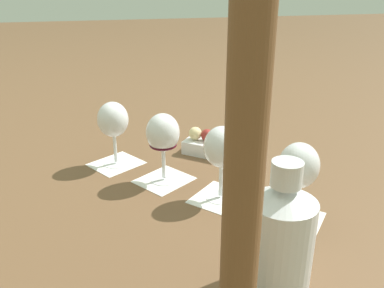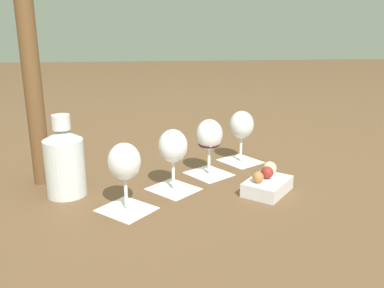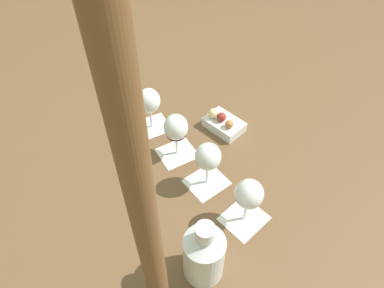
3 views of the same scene
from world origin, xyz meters
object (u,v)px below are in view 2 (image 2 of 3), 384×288
wine_glass_1 (173,149)px  wine_glass_3 (241,127)px  snack_dish (267,183)px  umbrella_pole (24,6)px  wine_glass_2 (209,137)px  ceramic_vase (65,161)px  wine_glass_0 (124,165)px

wine_glass_1 → wine_glass_3: bearing=-47.9°
snack_dish → umbrella_pole: bearing=77.1°
wine_glass_2 → umbrella_pole: size_ratio=0.17×
wine_glass_3 → ceramic_vase: (-0.21, 0.51, -0.02)m
wine_glass_3 → snack_dish: bearing=-177.0°
wine_glass_1 → umbrella_pole: 0.52m
wine_glass_0 → wine_glass_2: (0.22, -0.23, 0.00)m
wine_glass_1 → ceramic_vase: bearing=91.0°
ceramic_vase → snack_dish: bearing=-94.5°
wine_glass_1 → umbrella_pole: (0.09, 0.36, 0.36)m
wine_glass_2 → wine_glass_3: same height
wine_glass_0 → wine_glass_2: 0.32m
snack_dish → wine_glass_2: bearing=41.4°
wine_glass_2 → umbrella_pole: (-0.01, 0.47, 0.36)m
wine_glass_1 → wine_glass_2: size_ratio=1.00×
wine_glass_2 → umbrella_pole: umbrella_pole is taller
wine_glass_1 → umbrella_pole: umbrella_pole is taller
wine_glass_2 → snack_dish: (-0.15, -0.13, -0.09)m
wine_glass_1 → umbrella_pole: size_ratio=0.17×
wine_glass_2 → ceramic_vase: (-0.11, 0.39, -0.02)m
umbrella_pole → wine_glass_1: bearing=-104.4°
wine_glass_0 → wine_glass_2: bearing=-46.8°
wine_glass_2 → ceramic_vase: size_ratio=0.77×
wine_glass_1 → wine_glass_0: bearing=133.4°
umbrella_pole → snack_dish: bearing=-102.9°
umbrella_pole → wine_glass_3: bearing=-78.9°
wine_glass_2 → wine_glass_3: 0.16m
wine_glass_1 → snack_dish: bearing=-100.6°
ceramic_vase → snack_dish: (-0.04, -0.52, -0.07)m
wine_glass_3 → ceramic_vase: bearing=112.8°
wine_glass_0 → umbrella_pole: bearing=49.6°
wine_glass_1 → wine_glass_2: 0.15m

